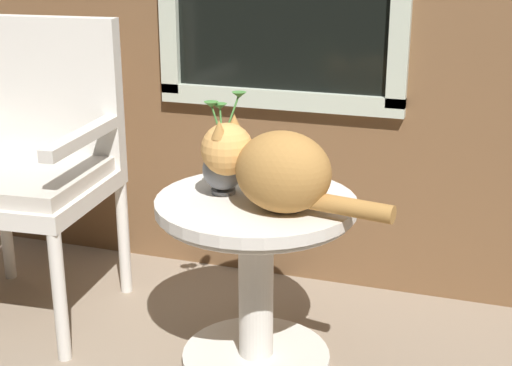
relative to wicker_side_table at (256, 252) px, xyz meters
The scene contains 5 objects.
ground_plane 0.44m from the wicker_side_table, 165.84° to the right, with size 6.00×6.00×0.00m, color gray.
wicker_side_table is the anchor object (origin of this frame).
wicker_chair 0.89m from the wicker_side_table, behind, with size 0.58×0.58×1.03m.
cat 0.31m from the wicker_side_table, 40.57° to the right, with size 0.58×0.28×0.25m.
pewter_vase_with_ivy 0.29m from the wicker_side_table, 168.99° to the left, with size 0.12×0.13×0.31m.
Camera 1 is at (0.88, -1.91, 1.30)m, focal length 52.02 mm.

